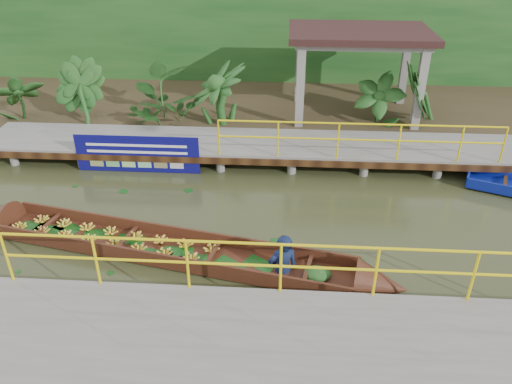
{
  "coord_description": "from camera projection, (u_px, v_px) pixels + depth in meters",
  "views": [
    {
      "loc": [
        0.82,
        -9.76,
        6.47
      ],
      "look_at": [
        0.15,
        0.5,
        0.6
      ],
      "focal_mm": 35.0,
      "sensor_mm": 36.0,
      "label": 1
    }
  ],
  "objects": [
    {
      "name": "pavilion",
      "position": [
        359.0,
        42.0,
        15.6
      ],
      "size": [
        4.4,
        3.0,
        3.0
      ],
      "color": "slate",
      "rests_on": "ground"
    },
    {
      "name": "near_dock",
      "position": [
        290.0,
        357.0,
        7.87
      ],
      "size": [
        18.0,
        2.4,
        1.73
      ],
      "color": "slate",
      "rests_on": "ground"
    },
    {
      "name": "land_strip",
      "position": [
        265.0,
        106.0,
        18.1
      ],
      "size": [
        30.0,
        8.0,
        0.45
      ],
      "primitive_type": "cube",
      "color": "#322B19",
      "rests_on": "ground"
    },
    {
      "name": "ground",
      "position": [
        248.0,
        224.0,
        11.71
      ],
      "size": [
        80.0,
        80.0,
        0.0
      ],
      "primitive_type": "plane",
      "color": "#33361B",
      "rests_on": "ground"
    },
    {
      "name": "blue_banner",
      "position": [
        137.0,
        154.0,
        13.77
      ],
      "size": [
        3.46,
        0.04,
        1.08
      ],
      "color": "#0D0B5F",
      "rests_on": "ground"
    },
    {
      "name": "foliage_backdrop",
      "position": [
        268.0,
        40.0,
        19.39
      ],
      "size": [
        30.0,
        0.8,
        4.0
      ],
      "primitive_type": "cube",
      "color": "#164519",
      "rests_on": "ground"
    },
    {
      "name": "far_dock",
      "position": [
        258.0,
        146.0,
        14.45
      ],
      "size": [
        16.0,
        2.06,
        1.66
      ],
      "color": "slate",
      "rests_on": "ground"
    },
    {
      "name": "vendor_boat",
      "position": [
        181.0,
        247.0,
        10.53
      ],
      "size": [
        9.87,
        2.99,
        2.14
      ],
      "rotation": [
        0.0,
        0.0,
        -0.21
      ],
      "color": "#3D1F10",
      "rests_on": "ground"
    },
    {
      "name": "tropical_plants",
      "position": [
        212.0,
        96.0,
        15.74
      ],
      "size": [
        14.39,
        1.39,
        1.73
      ],
      "color": "#164519",
      "rests_on": "ground"
    }
  ]
}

